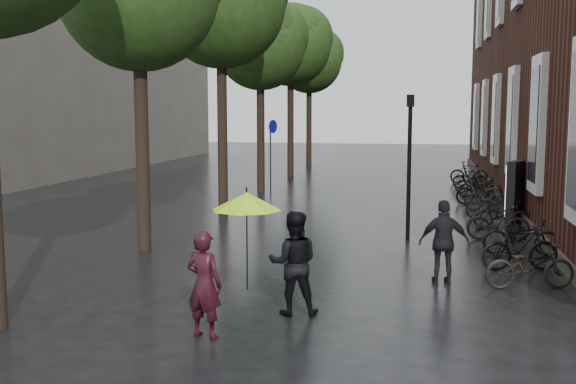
% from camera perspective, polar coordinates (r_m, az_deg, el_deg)
% --- Properties ---
extents(ground, '(120.00, 120.00, 0.00)m').
position_cam_1_polar(ground, '(9.10, -5.25, -14.87)').
color(ground, black).
extents(street_trees, '(4.33, 34.03, 8.91)m').
position_cam_1_polar(street_trees, '(25.02, -3.93, 13.76)').
color(street_trees, black).
rests_on(street_trees, ground).
extents(person_burgundy, '(0.67, 0.53, 1.61)m').
position_cam_1_polar(person_burgundy, '(10.15, -7.11, -7.77)').
color(person_burgundy, black).
rests_on(person_burgundy, ground).
extents(person_black, '(0.94, 0.79, 1.73)m').
position_cam_1_polar(person_black, '(11.17, 0.47, -6.03)').
color(person_black, black).
rests_on(person_black, ground).
extents(lime_umbrella, '(1.11, 1.11, 1.63)m').
position_cam_1_polar(lime_umbrella, '(10.48, -3.52, -0.79)').
color(lime_umbrella, black).
rests_on(lime_umbrella, ground).
extents(pedestrian_walking, '(1.02, 0.54, 1.65)m').
position_cam_1_polar(pedestrian_walking, '(13.44, 13.07, -4.16)').
color(pedestrian_walking, black).
rests_on(pedestrian_walking, ground).
extents(parked_bicycles, '(2.05, 19.36, 1.03)m').
position_cam_1_polar(parked_bicycles, '(22.27, 16.71, -0.85)').
color(parked_bicycles, black).
rests_on(parked_bicycles, ground).
extents(ad_lightbox, '(0.29, 1.25, 1.88)m').
position_cam_1_polar(ad_lightbox, '(21.16, 18.75, 0.00)').
color(ad_lightbox, black).
rests_on(ad_lightbox, ground).
extents(lamp_post, '(0.19, 0.19, 3.76)m').
position_cam_1_polar(lamp_post, '(17.54, 10.24, 3.28)').
color(lamp_post, black).
rests_on(lamp_post, ground).
extents(cycle_sign, '(0.16, 0.54, 2.97)m').
position_cam_1_polar(cycle_sign, '(27.50, -1.40, 4.03)').
color(cycle_sign, '#262628').
rests_on(cycle_sign, ground).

